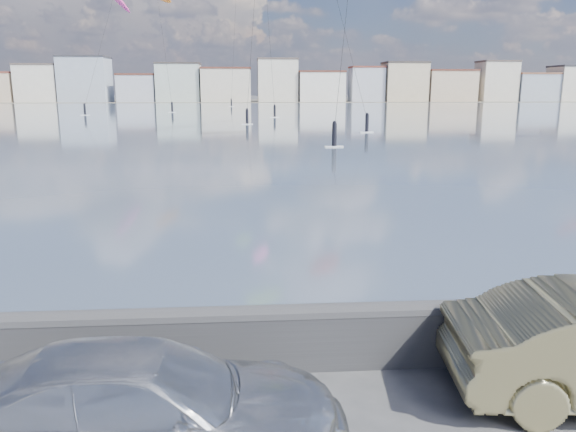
# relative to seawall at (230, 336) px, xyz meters

# --- Properties ---
(bay_water) EXTENTS (500.00, 177.00, 0.00)m
(bay_water) POSITION_rel_seawall_xyz_m (0.00, 88.80, -0.58)
(bay_water) COLOR #3E4D5B
(bay_water) RESTS_ON ground
(far_shore_strip) EXTENTS (500.00, 60.00, 0.00)m
(far_shore_strip) POSITION_rel_seawall_xyz_m (0.00, 197.30, -0.57)
(far_shore_strip) COLOR #4C473D
(far_shore_strip) RESTS_ON ground
(seawall) EXTENTS (400.00, 0.36, 1.08)m
(seawall) POSITION_rel_seawall_xyz_m (0.00, 0.00, 0.00)
(seawall) COLOR #28282B
(seawall) RESTS_ON ground
(far_buildings) EXTENTS (240.79, 13.26, 14.60)m
(far_buildings) POSITION_rel_seawall_xyz_m (1.31, 183.30, 5.44)
(far_buildings) COLOR beige
(far_buildings) RESTS_ON ground
(car_silver) EXTENTS (4.85, 1.99, 1.41)m
(car_silver) POSITION_rel_seawall_xyz_m (-0.95, -2.13, 0.12)
(car_silver) COLOR #B7B9BE
(car_silver) RESTS_ON ground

